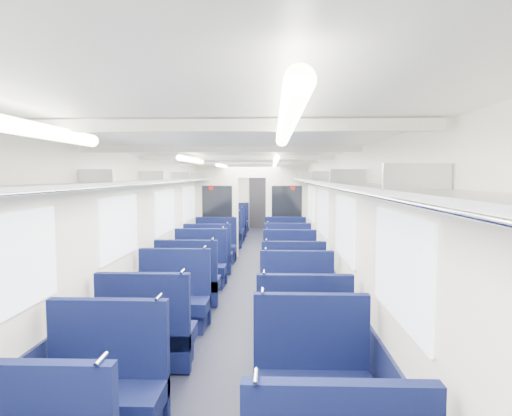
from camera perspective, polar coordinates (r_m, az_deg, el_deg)
floor at (r=8.51m, az=-1.37°, el=-9.75°), size 2.80×18.00×0.01m
ceiling at (r=8.26m, az=-1.40°, el=6.27°), size 2.80×18.00×0.01m
wall_left at (r=8.50m, az=-10.85°, el=-1.79°), size 0.02×18.00×2.35m
dado_left at (r=8.62m, az=-10.67°, el=-7.25°), size 0.03×17.90×0.70m
wall_right at (r=8.34m, az=8.27°, el=-1.87°), size 0.02×18.00×2.35m
dado_right at (r=8.46m, az=8.11°, el=-7.44°), size 0.03×17.90×0.70m
wall_far at (r=17.27m, az=0.39°, el=1.33°), size 2.80×0.02×2.35m
luggage_rack_left at (r=8.42m, az=-9.68°, el=3.61°), size 0.36×17.40×0.18m
luggage_rack_right at (r=8.27m, az=7.04°, el=3.63°), size 0.36×17.40×0.18m
windows at (r=7.83m, az=-1.59°, el=-0.43°), size 2.78×15.60×0.75m
ceiling_fittings at (r=8.00m, az=-1.51°, el=5.90°), size 2.70×16.06×0.11m
end_door at (r=17.22m, az=0.38°, el=0.73°), size 0.75×0.06×2.00m
bulkhead at (r=11.09m, az=-0.53°, el=-0.02°), size 2.80×0.10×2.35m
seat_6 at (r=3.96m, az=-19.13°, el=-21.83°), size 0.98×0.54×1.09m
seat_7 at (r=3.94m, az=7.27°, el=-21.73°), size 0.98×0.54×1.09m
seat_8 at (r=5.02m, az=-13.91°, el=-15.95°), size 0.98×0.54×1.09m
seat_9 at (r=4.85m, az=6.15°, el=-16.58°), size 0.98×0.54×1.09m
seat_10 at (r=6.16m, az=-10.68°, el=-12.06°), size 0.98×0.54×1.09m
seat_11 at (r=5.92m, az=5.35°, el=-12.70°), size 0.98×0.54×1.09m
seat_12 at (r=7.16m, az=-8.80°, el=-9.73°), size 0.98×0.54×1.09m
seat_13 at (r=6.98m, az=4.81°, el=-10.06°), size 0.98×0.54×1.09m
seat_14 at (r=8.29m, az=-7.26°, el=-7.77°), size 0.98×0.54×1.09m
seat_15 at (r=8.10m, az=4.41°, el=-8.05°), size 0.98×0.54×1.09m
seat_16 at (r=9.33m, az=-6.20°, el=-6.41°), size 0.98×0.54×1.09m
seat_17 at (r=9.45m, az=4.06°, el=-6.26°), size 0.98×0.54×1.09m
seat_18 at (r=10.50m, az=-5.26°, el=-5.21°), size 0.98×0.54×1.09m
seat_19 at (r=10.54m, az=3.85°, el=-5.17°), size 0.98×0.54×1.09m
seat_20 at (r=12.54m, az=-4.05°, el=-3.65°), size 0.98×0.54×1.09m
seat_21 at (r=12.58m, az=3.55°, el=-3.62°), size 0.98×0.54×1.09m
seat_22 at (r=13.59m, az=-3.58°, el=-3.04°), size 0.98×0.54×1.09m
seat_23 at (r=13.61m, az=3.43°, el=-3.02°), size 0.98×0.54×1.09m
seat_24 at (r=14.79m, az=-3.12°, el=-2.44°), size 0.98×0.54×1.09m
seat_25 at (r=14.88m, az=3.31°, el=-2.40°), size 0.98×0.54×1.09m
seat_26 at (r=15.99m, az=-2.73°, el=-1.93°), size 0.98×0.54×1.09m
seat_27 at (r=15.89m, az=3.23°, el=-1.97°), size 0.98×0.54×1.09m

